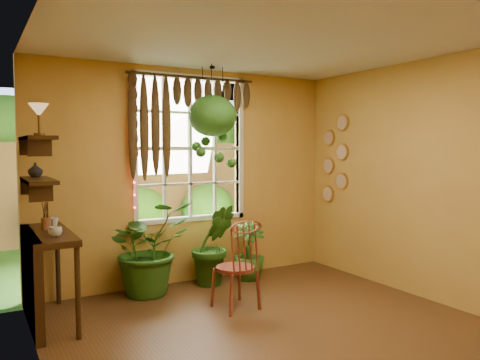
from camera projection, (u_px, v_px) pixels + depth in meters
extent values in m
plane|color=#523017|center=(297.00, 343.00, 4.10)|extent=(4.50, 4.50, 0.00)
plane|color=silver|center=(300.00, 29.00, 3.91)|extent=(4.50, 4.50, 0.00)
plane|color=gold|center=(191.00, 176.00, 5.95)|extent=(4.00, 0.00, 4.00)
plane|color=gold|center=(49.00, 204.00, 3.01)|extent=(0.00, 4.50, 4.50)
plane|color=gold|center=(449.00, 181.00, 5.00)|extent=(0.00, 4.50, 4.50)
cube|color=white|center=(190.00, 148.00, 5.95)|extent=(1.52, 0.10, 1.86)
cube|color=white|center=(189.00, 148.00, 5.97)|extent=(1.38, 0.01, 1.78)
cylinder|color=#39200F|center=(193.00, 77.00, 5.79)|extent=(1.70, 0.04, 0.04)
cube|color=#39200F|center=(48.00, 235.00, 4.52)|extent=(0.40, 1.20, 0.06)
cube|color=#39200F|center=(32.00, 280.00, 4.47)|extent=(0.08, 1.18, 0.90)
cylinder|color=#39200F|center=(78.00, 292.00, 4.16)|extent=(0.05, 0.05, 0.86)
cylinder|color=#39200F|center=(58.00, 265.00, 5.11)|extent=(0.05, 0.05, 0.86)
cube|color=#39200F|center=(38.00, 180.00, 4.45)|extent=(0.25, 0.90, 0.04)
cube|color=#39200F|center=(37.00, 138.00, 4.42)|extent=(0.25, 0.90, 0.04)
cube|color=#2F601B|center=(100.00, 226.00, 10.37)|extent=(14.00, 10.00, 0.04)
cube|color=brown|center=(122.00, 191.00, 8.74)|extent=(12.00, 0.10, 1.80)
plane|color=#89ACE5|center=(81.00, 154.00, 11.81)|extent=(12.00, 0.00, 12.00)
cylinder|color=maroon|center=(235.00, 268.00, 4.96)|extent=(0.45, 0.45, 0.04)
torus|color=maroon|center=(245.00, 227.00, 4.78)|extent=(0.39, 0.07, 0.39)
imported|color=#1E4B14|center=(149.00, 247.00, 5.45)|extent=(1.11, 1.00, 1.10)
imported|color=#1E4B14|center=(213.00, 245.00, 5.81)|extent=(0.62, 0.54, 1.01)
imported|color=#1E4B14|center=(249.00, 251.00, 6.06)|extent=(0.53, 0.53, 0.74)
ellipsoid|color=black|center=(213.00, 123.00, 5.70)|extent=(0.35, 0.35, 0.21)
ellipsoid|color=#1E4B14|center=(212.00, 116.00, 5.69)|extent=(0.59, 0.59, 0.50)
imported|color=silver|center=(55.00, 232.00, 4.26)|extent=(0.14, 0.14, 0.09)
imported|color=beige|center=(53.00, 222.00, 4.77)|extent=(0.11, 0.11, 0.10)
cylinder|color=brown|center=(46.00, 224.00, 4.64)|extent=(0.09, 0.09, 0.12)
imported|color=#B2AD99|center=(35.00, 170.00, 4.67)|extent=(0.16, 0.16, 0.15)
cylinder|color=brown|center=(39.00, 135.00, 4.38)|extent=(0.10, 0.10, 0.03)
cylinder|color=brown|center=(39.00, 124.00, 4.37)|extent=(0.02, 0.02, 0.18)
cone|color=slate|center=(39.00, 110.00, 4.36)|extent=(0.18, 0.18, 0.12)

